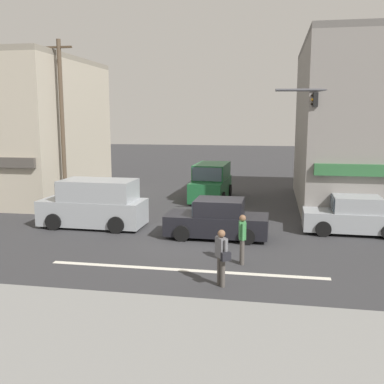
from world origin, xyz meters
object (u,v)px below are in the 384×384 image
Objects in this scene: street_tree at (350,126)px; utility_pole_near_left at (62,123)px; utility_pole_far_right at (364,132)px; pedestrian_foreground_with_bag at (222,254)px; sedan_crossing_leftbound at (354,216)px; van_waiting_far at (211,182)px; pedestrian_mid_crossing at (242,236)px; van_crossing_rightbound at (95,204)px; sedan_crossing_center at (217,220)px; traffic_light_mast at (365,132)px.

utility_pole_near_left is (-14.60, -1.70, 0.15)m from street_tree.
utility_pole_far_right is at bearing 68.03° from street_tree.
utility_pole_near_left is 5.22× the size of pedestrian_foreground_with_bag.
utility_pole_near_left is at bearing -173.34° from street_tree.
sedan_crossing_leftbound is at bearing 55.64° from pedestrian_foreground_with_bag.
van_waiting_far is 2.79× the size of pedestrian_mid_crossing.
utility_pole_far_right is at bearing 78.20° from sedan_crossing_leftbound.
street_tree is 3.79× the size of pedestrian_mid_crossing.
van_waiting_far is 13.87m from pedestrian_foreground_with_bag.
sedan_crossing_leftbound is (-1.57, -7.53, -3.26)m from utility_pole_far_right.
pedestrian_foreground_with_bag reaches higher than sedan_crossing_leftbound.
utility_pole_far_right reaches higher than van_waiting_far.
street_tree is 13.07m from van_crossing_rightbound.
street_tree is 5.77m from sedan_crossing_leftbound.
sedan_crossing_center is (-5.88, -6.17, -3.64)m from street_tree.
traffic_light_mast is 3.71× the size of pedestrian_mid_crossing.
street_tree is 1.53× the size of sedan_crossing_leftbound.
van_crossing_rightbound is (3.15, -3.64, -3.50)m from utility_pole_near_left.
utility_pole_far_right reaches higher than sedan_crossing_center.
utility_pole_far_right is 1.64× the size of van_waiting_far.
traffic_light_mast is at bearing -7.08° from utility_pole_near_left.
sedan_crossing_center and sedan_crossing_leftbound have the same top height.
van_waiting_far is (7.31, 3.96, -3.50)m from utility_pole_near_left.
sedan_crossing_leftbound is (-0.40, -0.94, -3.46)m from traffic_light_mast.
pedestrian_foreground_with_bag is (0.78, -5.27, 0.24)m from sedan_crossing_center.
traffic_light_mast is 3.61m from sedan_crossing_leftbound.
utility_pole_far_right is 4.58× the size of pedestrian_mid_crossing.
pedestrian_foreground_with_bag is at bearing -43.86° from van_crossing_rightbound.
utility_pole_near_left is 5.22× the size of pedestrian_mid_crossing.
utility_pole_near_left is 1.88× the size of van_crossing_rightbound.
sedan_crossing_center is at bearing -8.39° from van_crossing_rightbound.
street_tree is at bearing 25.03° from van_crossing_rightbound.
street_tree is at bearing 85.70° from sedan_crossing_leftbound.
traffic_light_mast is (14.67, -1.82, -0.33)m from utility_pole_near_left.
sedan_crossing_leftbound is at bearing 48.41° from pedestrian_mid_crossing.
utility_pole_far_right reaches higher than traffic_light_mast.
sedan_crossing_center is 8.55m from van_waiting_far.
utility_pole_far_right is 14.06m from pedestrian_mid_crossing.
utility_pole_near_left reaches higher than traffic_light_mast.
street_tree is 0.83× the size of utility_pole_far_right.
street_tree reaches higher than pedestrian_foreground_with_bag.
utility_pole_far_right is (1.24, 3.07, -0.38)m from street_tree.
traffic_light_mast is 7.38m from sedan_crossing_center.
sedan_crossing_center is at bearing 111.09° from pedestrian_mid_crossing.
utility_pole_far_right is 15.51m from van_crossing_rightbound.
traffic_light_mast reaches higher than sedan_crossing_leftbound.
sedan_crossing_center is 0.89× the size of van_crossing_rightbound.
pedestrian_foreground_with_bag is at bearing -101.91° from pedestrian_mid_crossing.
traffic_light_mast is at bearing 23.92° from sedan_crossing_center.
van_crossing_rightbound is at bearing 136.14° from pedestrian_foreground_with_bag.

